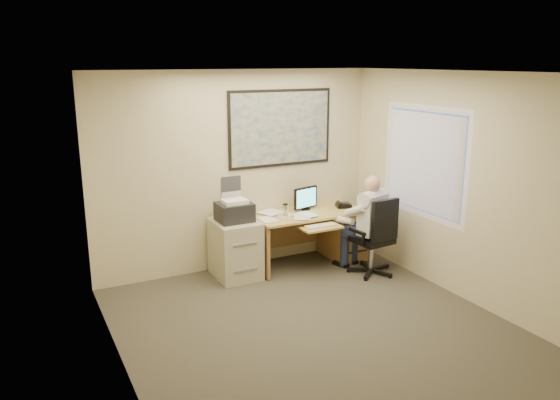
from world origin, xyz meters
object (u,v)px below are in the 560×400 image
desk (327,230)px  office_chair (373,252)px  filing_cabinet (235,244)px  person (371,225)px

desk → office_chair: (0.24, -0.79, -0.12)m
desk → filing_cabinet: desk is taller
filing_cabinet → office_chair: (1.68, -0.77, -0.14)m
office_chair → person: (0.01, 0.08, 0.36)m
office_chair → person: bearing=80.7°
desk → office_chair: size_ratio=1.49×
office_chair → person: person is taller
desk → filing_cabinet: 1.44m
person → desk: bearing=92.7°
desk → person: size_ratio=1.19×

